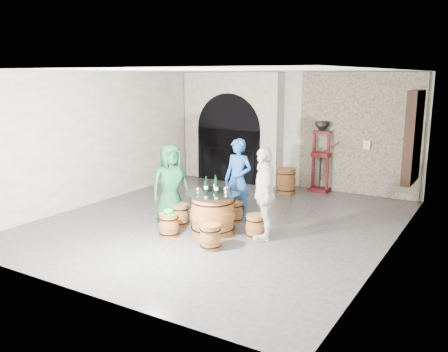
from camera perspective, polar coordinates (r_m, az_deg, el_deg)
The scene contains 31 objects.
ground at distance 10.33m, azimuth -0.30°, elevation -5.46°, with size 8.00×8.00×0.00m, color #313133.
wall_back at distance 13.52m, azimuth 8.59°, elevation 5.51°, with size 8.00×8.00×0.00m, color silver.
wall_front at distance 6.93m, azimuth -17.77°, elevation -1.10°, with size 8.00×8.00×0.00m, color silver.
wall_left at distance 12.15m, azimuth -14.60°, elevation 4.53°, with size 8.00×8.00×0.00m, color silver.
wall_right at distance 8.70m, azimuth 19.79°, elevation 1.35°, with size 8.00×8.00×0.00m, color silver.
ceiling at distance 9.86m, azimuth -0.32°, elevation 12.58°, with size 8.00×8.00×0.00m, color beige.
stone_facing_panel at distance 12.88m, azimuth 15.92°, elevation 4.86°, with size 3.20×0.12×3.18m, color gray.
arched_opening at distance 14.12m, azimuth 1.01°, elevation 5.84°, with size 3.10×0.60×3.19m.
shuttered_window at distance 11.03m, azimuth 21.77°, elevation 4.38°, with size 0.23×1.10×2.00m.
barrel_table at distance 9.47m, azimuth -1.35°, elevation -4.48°, with size 1.09×1.09×0.84m.
barrel_stool_left at distance 10.06m, azimuth -5.34°, elevation -4.65°, with size 0.40×0.40×0.46m.
barrel_stool_far at distance 10.25m, azimuth 1.24°, elevation -4.28°, with size 0.40×0.40×0.46m.
barrel_stool_right at distance 9.28m, azimuth 3.80°, elevation -6.06°, with size 0.40×0.40×0.46m.
barrel_stool_near_right at distance 8.69m, azimuth -1.65°, elevation -7.31°, with size 0.40×0.40×0.46m.
barrel_stool_near_left at distance 9.41m, azimuth -6.64°, elevation -5.86°, with size 0.40×0.40×0.46m.
green_cap at distance 9.33m, azimuth -6.67°, elevation -4.25°, with size 0.25×0.20×0.11m.
person_green at distance 10.05m, azimuth -6.44°, elevation -0.98°, with size 0.84×0.54×1.71m, color #134327.
person_blue at distance 10.22m, azimuth 1.71°, elevation -0.47°, with size 0.65×0.43×1.79m, color navy.
person_white at distance 9.06m, azimuth 4.86°, elevation -2.12°, with size 1.05×0.44×1.79m, color silver.
wine_bottle_left at distance 9.35m, azimuth -2.18°, elevation -1.20°, with size 0.08×0.08×0.32m.
wine_bottle_center at distance 9.26m, azimuth -0.94°, elevation -1.32°, with size 0.08×0.08×0.32m.
wine_bottle_right at distance 9.50m, azimuth -1.04°, elevation -0.98°, with size 0.08×0.08×0.32m.
tasting_glass_a at distance 9.36m, azimuth -3.17°, elevation -1.71°, with size 0.05×0.05×0.10m, color #B05C22, non-canonical shape.
tasting_glass_b at distance 9.37m, azimuth 0.12°, elevation -1.68°, with size 0.05×0.05×0.10m, color #B05C22, non-canonical shape.
tasting_glass_c at distance 9.62m, azimuth -1.08°, elevation -1.32°, with size 0.05×0.05×0.10m, color #B05C22, non-canonical shape.
tasting_glass_d at distance 9.43m, azimuth 0.33°, elevation -1.59°, with size 0.05×0.05×0.10m, color #B05C22, non-canonical shape.
tasting_glass_e at distance 9.05m, azimuth 0.22°, elevation -2.18°, with size 0.05×0.05×0.10m, color #B05C22, non-canonical shape.
tasting_glass_f at distance 9.62m, azimuth -2.23°, elevation -1.33°, with size 0.05×0.05×0.10m, color #B05C22, non-canonical shape.
side_barrel at distance 12.78m, azimuth 7.51°, elevation -0.58°, with size 0.51×0.51×0.68m.
corking_press at distance 12.95m, azimuth 11.59°, elevation 2.90°, with size 0.78×0.43×1.90m.
control_box at distance 12.78m, azimuth 16.84°, elevation 3.62°, with size 0.18×0.10×0.22m, color silver.
Camera 1 is at (5.13, -8.42, 3.11)m, focal length 38.00 mm.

